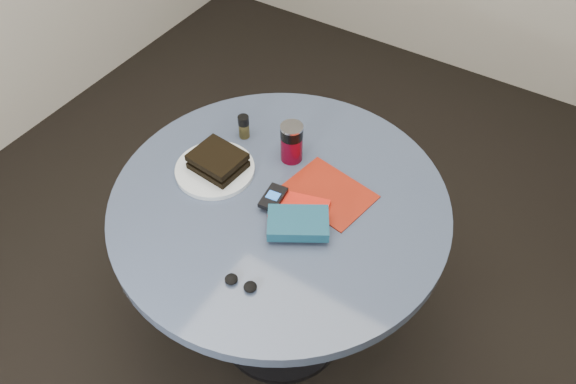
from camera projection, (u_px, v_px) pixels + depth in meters
The scene contains 11 objects.
ground at pixel (282, 325), 2.20m from camera, with size 4.00×4.00×0.00m, color black.
table at pixel (280, 234), 1.76m from camera, with size 1.00×1.00×0.75m.
plate at pixel (215, 170), 1.71m from camera, with size 0.24×0.24×0.02m, color white.
sandwich at pixel (218, 161), 1.69m from camera, with size 0.16×0.14×0.05m.
soda_can at pixel (292, 142), 1.71m from camera, with size 0.08×0.08×0.13m.
pepper_grinder at pixel (244, 127), 1.79m from camera, with size 0.04×0.04×0.08m.
magazine at pixel (329, 193), 1.66m from camera, with size 0.24×0.18×0.00m, color maroon.
red_book at pixel (299, 209), 1.60m from camera, with size 0.16×0.11×0.01m, color red.
novel at pixel (298, 223), 1.54m from camera, with size 0.17×0.11×0.03m, color navy.
mp3_player at pixel (273, 197), 1.61m from camera, with size 0.06×0.10×0.02m.
headphones at pixel (241, 283), 1.44m from camera, with size 0.09×0.05×0.02m.
Camera 1 is at (0.60, -0.90, 1.98)m, focal length 35.00 mm.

